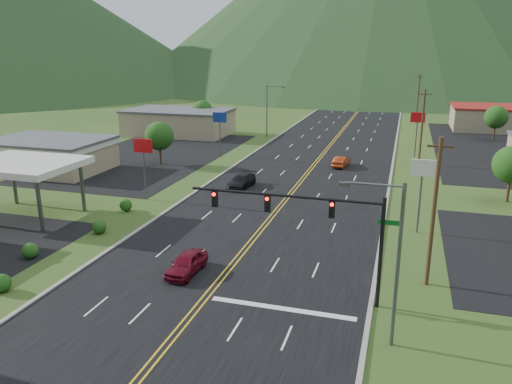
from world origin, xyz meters
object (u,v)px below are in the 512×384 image
(streetlight_east, at_px, (392,255))
(streetlight_west, at_px, (269,107))
(car_red_far, at_px, (341,162))
(traffic_signal, at_px, (315,218))
(car_red_near, at_px, (187,264))
(gas_canopy, at_px, (22,166))
(car_dark_mid, at_px, (241,181))

(streetlight_east, bearing_deg, streetlight_west, 110.86)
(car_red_far, bearing_deg, traffic_signal, 102.20)
(streetlight_east, bearing_deg, traffic_signal, 139.61)
(traffic_signal, relative_size, car_red_near, 3.08)
(gas_canopy, bearing_deg, car_red_near, -20.04)
(streetlight_east, relative_size, car_red_near, 2.12)
(car_red_near, bearing_deg, gas_canopy, 162.50)
(car_red_near, distance_m, car_dark_mid, 22.47)
(traffic_signal, relative_size, streetlight_west, 1.46)
(car_dark_mid, bearing_deg, gas_canopy, -130.59)
(streetlight_west, bearing_deg, streetlight_east, -69.14)
(streetlight_west, xyz_separation_m, gas_canopy, (-10.32, -48.00, -0.31))
(traffic_signal, height_order, car_red_far, traffic_signal)
(car_red_far, bearing_deg, streetlight_east, 108.27)
(streetlight_west, bearing_deg, traffic_signal, -72.03)
(car_dark_mid, distance_m, car_red_far, 16.47)
(streetlight_west, relative_size, car_red_near, 2.12)
(traffic_signal, height_order, car_dark_mid, traffic_signal)
(traffic_signal, xyz_separation_m, car_red_far, (-2.88, 36.62, -4.63))
(car_dark_mid, bearing_deg, streetlight_east, -51.68)
(traffic_signal, bearing_deg, streetlight_west, 107.97)
(streetlight_west, distance_m, car_red_far, 25.10)
(traffic_signal, bearing_deg, car_red_far, 94.49)
(car_dark_mid, bearing_deg, car_red_far, 60.93)
(car_red_far, bearing_deg, car_red_near, 87.84)
(streetlight_east, height_order, gas_canopy, streetlight_east)
(traffic_signal, distance_m, streetlight_east, 6.17)
(traffic_signal, relative_size, car_dark_mid, 2.63)
(gas_canopy, xyz_separation_m, car_red_near, (19.40, -7.07, -4.15))
(streetlight_west, distance_m, car_dark_mid, 33.65)
(traffic_signal, distance_m, car_red_far, 37.02)
(gas_canopy, relative_size, car_red_near, 2.35)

